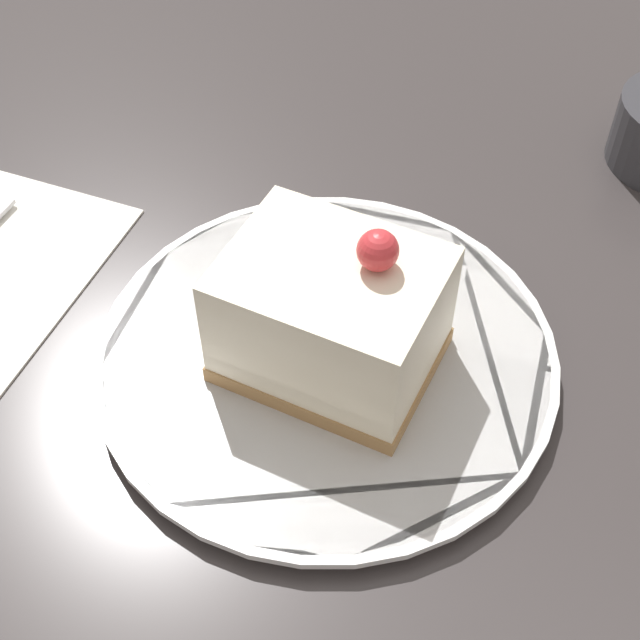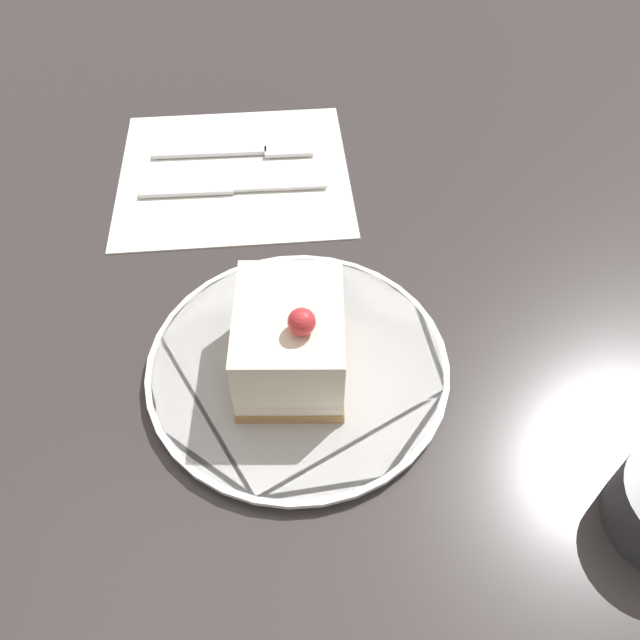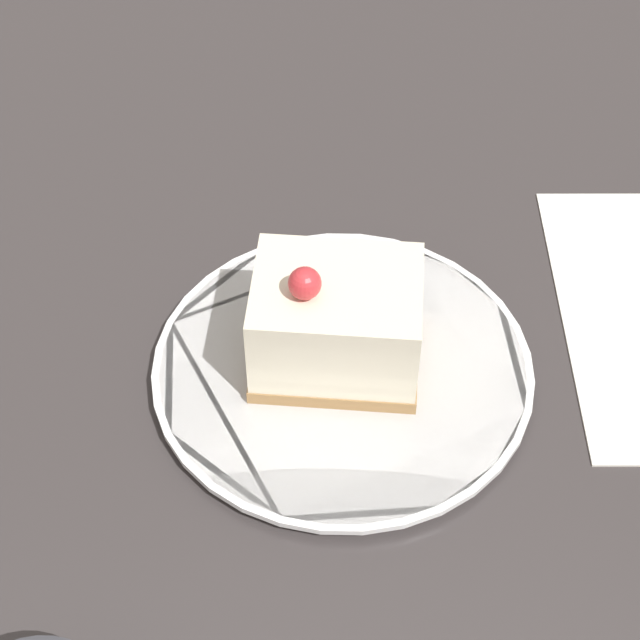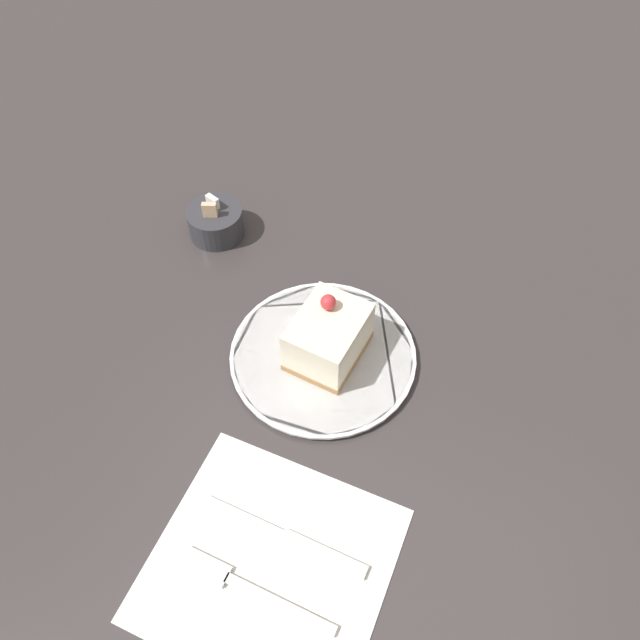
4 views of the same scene
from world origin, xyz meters
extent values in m
plane|color=#383333|center=(0.00, 0.00, 0.00)|extent=(4.00, 4.00, 0.00)
cylinder|color=white|center=(0.01, -0.03, 0.01)|extent=(0.22, 0.22, 0.01)
cylinder|color=white|center=(0.01, -0.03, 0.01)|extent=(0.23, 0.23, 0.00)
cube|color=#9E7547|center=(0.02, -0.04, 0.01)|extent=(0.11, 0.09, 0.01)
cube|color=#EFE5C6|center=(0.02, -0.04, 0.05)|extent=(0.11, 0.09, 0.06)
sphere|color=red|center=(0.03, -0.03, 0.08)|extent=(0.02, 0.02, 0.02)
camera|label=1|loc=(0.09, -0.30, 0.35)|focal=50.00mm
camera|label=2|loc=(0.29, -0.06, 0.40)|focal=35.00mm
camera|label=3|loc=(0.06, 0.38, 0.51)|focal=60.00mm
camera|label=4|loc=(-0.40, -0.17, 0.65)|focal=35.00mm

